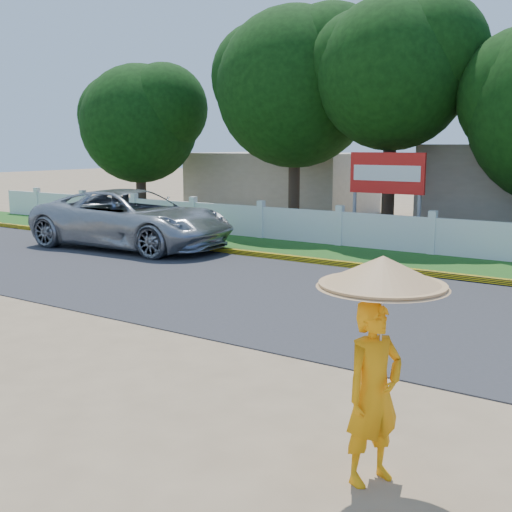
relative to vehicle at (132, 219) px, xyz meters
The scene contains 9 objects.
ground 10.97m from the vehicle, 41.50° to the right, with size 120.00×120.00×0.00m, color #9E8460.
road 8.68m from the vehicle, 18.52° to the right, with size 60.00×7.00×0.02m, color #38383A.
grass_verge 8.61m from the vehicle, 17.04° to the left, with size 60.00×3.50×0.03m, color #2D601E.
curb 8.27m from the vehicle, ahead, with size 40.00×0.18×0.16m, color yellow.
fence 9.10m from the vehicle, 25.81° to the left, with size 40.00×0.10×1.10m, color silver.
building_far 11.91m from the vehicle, 98.78° to the left, with size 8.00×5.00×2.80m, color #B7AD99.
vehicle is the anchor object (origin of this frame).
monk_with_parasol 14.97m from the vehicle, 36.52° to the right, with size 1.22×1.22×2.21m.
billboard 8.14m from the vehicle, 38.91° to the left, with size 2.50×0.13×2.95m.
Camera 1 is at (6.10, -7.04, 3.21)m, focal length 45.00 mm.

